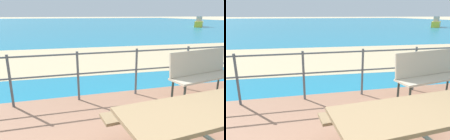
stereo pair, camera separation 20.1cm
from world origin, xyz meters
The scene contains 6 objects.
sea_water centered at (0.00, 40.00, 0.01)m, with size 90.00×90.00×0.01m, color teal.
beach_strip centered at (0.00, 6.54, 0.01)m, with size 54.00×4.94×0.01m, color tan.
picnic_table centered at (0.33, 0.19, 0.63)m, with size 1.68×1.55×0.75m.
park_bench centered at (1.73, 1.87, 0.63)m, with size 1.49×0.68×0.95m.
railing_fence centered at (0.00, 2.40, 0.66)m, with size 5.94×0.04×0.96m.
boat_near centered at (17.64, 22.43, 0.49)m, with size 2.93×3.19×1.39m.
Camera 2 is at (-0.72, -1.33, 1.68)m, focal length 32.26 mm.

